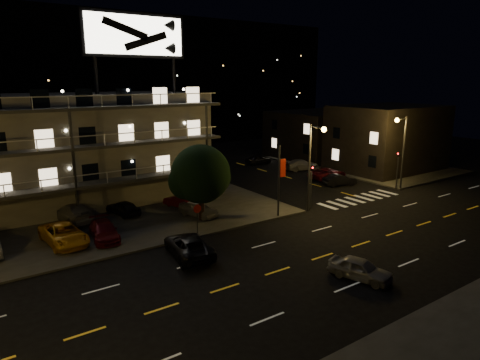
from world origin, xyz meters
TOP-DOWN VIEW (x-y plane):
  - ground at (0.00, 0.00)m, footprint 140.00×140.00m
  - curb_nw at (-14.00, 20.00)m, footprint 44.00×24.00m
  - curb_ne at (30.00, 20.00)m, footprint 16.00×24.00m
  - motel at (-9.94, 23.88)m, footprint 28.00×13.80m
  - side_bldg_front at (29.99, 16.00)m, footprint 14.06×10.00m
  - side_bldg_back at (29.99, 28.00)m, footprint 14.06×12.00m
  - hill_backdrop at (-5.94, 68.78)m, footprint 120.00×25.00m
  - streetlight_nc at (8.50, 7.94)m, footprint 0.44×1.92m
  - streetlight_ne at (22.14, 8.30)m, footprint 1.92×0.44m
  - signal_nw at (9.00, 8.50)m, footprint 0.20×0.27m
  - signal_ne at (22.00, 8.50)m, footprint 0.27×0.20m
  - banner_north at (5.09, 8.40)m, footprint 0.83×0.16m
  - stop_sign at (-3.00, 8.57)m, footprint 0.91×0.11m
  - tree at (-1.15, 11.28)m, footprint 5.17×4.97m
  - lot_car_2 at (-12.11, 12.26)m, footprint 2.86×5.39m
  - lot_car_3 at (-9.39, 11.51)m, footprint 2.43×4.68m
  - lot_car_4 at (-0.84, 12.30)m, footprint 2.62×4.14m
  - lot_car_7 at (-10.26, 17.15)m, footprint 2.90×5.49m
  - lot_car_8 at (-6.14, 16.44)m, footprint 2.37×4.04m
  - lot_car_9 at (-0.89, 15.50)m, footprint 2.32×3.95m
  - side_car_0 at (18.19, 13.26)m, footprint 4.14×2.36m
  - side_car_1 at (19.37, 16.32)m, footprint 5.03×2.46m
  - side_car_2 at (20.39, 22.03)m, footprint 5.18×2.90m
  - side_car_3 at (18.08, 28.59)m, footprint 3.95×1.62m
  - road_car_east at (1.45, -3.68)m, footprint 2.64×4.15m
  - road_car_west at (-5.45, 5.48)m, footprint 3.21×5.54m

SIDE VIEW (x-z plane):
  - ground at x=0.00m, z-range 0.00..0.00m
  - curb_nw at x=-14.00m, z-range 0.00..0.15m
  - curb_ne at x=30.00m, z-range 0.00..0.15m
  - side_car_0 at x=18.19m, z-range 0.00..1.29m
  - road_car_east at x=1.45m, z-range 0.00..1.32m
  - side_car_3 at x=18.08m, z-range 0.00..1.34m
  - side_car_1 at x=19.37m, z-range 0.00..1.38m
  - side_car_2 at x=20.39m, z-range 0.00..1.42m
  - road_car_west at x=-5.45m, z-range 0.00..1.45m
  - lot_car_9 at x=-0.89m, z-range 0.15..1.38m
  - lot_car_8 at x=-6.14m, z-range 0.15..1.44m
  - lot_car_3 at x=-9.39m, z-range 0.15..1.45m
  - lot_car_4 at x=-0.84m, z-range 0.15..1.46m
  - lot_car_2 at x=-12.11m, z-range 0.15..1.59m
  - lot_car_7 at x=-10.26m, z-range 0.15..1.67m
  - stop_sign at x=-3.00m, z-range 0.41..3.01m
  - signal_nw at x=9.00m, z-range 0.27..4.87m
  - signal_ne at x=22.00m, z-range 0.27..4.87m
  - banner_north at x=5.09m, z-range 0.23..6.63m
  - side_bldg_back at x=29.99m, z-range 0.00..7.00m
  - tree at x=-1.15m, z-range 0.76..7.27m
  - side_bldg_front at x=29.99m, z-range 0.00..8.50m
  - streetlight_nc at x=8.50m, z-range 0.96..8.96m
  - streetlight_ne at x=22.14m, z-range 0.96..8.96m
  - motel at x=-9.94m, z-range -3.71..14.39m
  - hill_backdrop at x=-5.94m, z-range -0.45..23.55m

